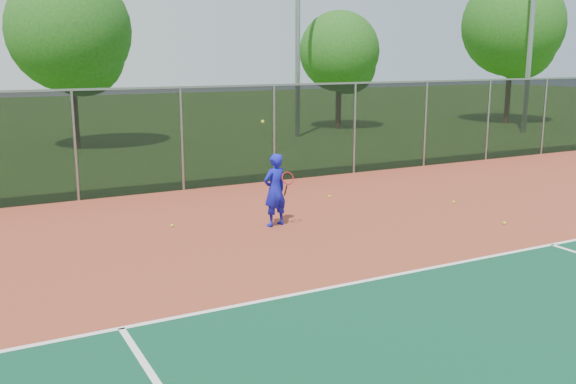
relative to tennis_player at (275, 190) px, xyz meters
name	(u,v)px	position (x,y,z in m)	size (l,w,h in m)	color
court_apron	(520,275)	(2.43, -5.11, -0.86)	(30.00, 20.00, 0.02)	#9B3E27
fence_back	(274,132)	(2.43, 4.89, 0.69)	(30.00, 0.06, 3.03)	black
tennis_player	(275,190)	(0.00, 0.00, 0.00)	(0.70, 0.68, 2.47)	#1317B3
practice_ball_0	(330,196)	(2.70, 1.98, -0.82)	(0.07, 0.07, 0.07)	#BEE21A
practice_ball_1	(504,223)	(4.83, -2.42, -0.82)	(0.07, 0.07, 0.07)	#BEE21A
practice_ball_2	(172,226)	(-2.17, 1.00, -0.82)	(0.07, 0.07, 0.07)	#BEE21A
practice_ball_3	(454,202)	(5.30, -0.17, -0.82)	(0.07, 0.07, 0.07)	#BEE21A
tree_back_left	(72,37)	(-1.70, 15.20, 3.79)	(5.06, 5.06, 7.43)	#3C2416
tree_back_mid	(341,55)	(12.24, 16.48, 3.04)	(4.25, 4.25, 6.24)	#3C2416
tree_back_right	(515,30)	(22.46, 14.27, 4.42)	(5.74, 5.74, 8.44)	#3C2416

